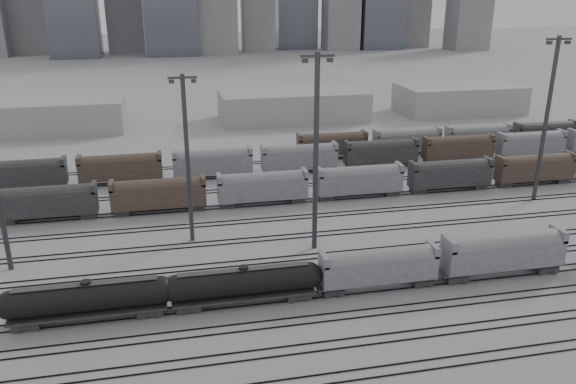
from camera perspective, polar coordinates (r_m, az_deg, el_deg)
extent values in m
plane|color=#ACACB1|center=(69.03, 9.45, -10.05)|extent=(900.00, 900.00, 0.00)
cube|color=black|center=(57.84, 14.86, -16.95)|extent=(220.00, 0.07, 0.16)
cube|color=black|center=(58.86, 14.23, -16.16)|extent=(220.00, 0.07, 0.16)
cube|color=black|center=(61.46, 12.77, -14.32)|extent=(220.00, 0.07, 0.16)
cube|color=black|center=(62.54, 12.22, -13.62)|extent=(220.00, 0.07, 0.16)
cube|color=black|center=(65.26, 10.95, -11.98)|extent=(220.00, 0.07, 0.16)
cube|color=black|center=(66.39, 10.47, -11.35)|extent=(220.00, 0.07, 0.16)
cube|color=black|center=(69.22, 9.37, -9.88)|extent=(220.00, 0.07, 0.16)
cube|color=black|center=(70.38, 8.95, -9.33)|extent=(220.00, 0.07, 0.16)
cube|color=black|center=(73.31, 7.97, -8.02)|extent=(220.00, 0.07, 0.16)
cube|color=black|center=(74.50, 7.60, -7.52)|extent=(220.00, 0.07, 0.16)
cube|color=black|center=(77.50, 6.74, -6.35)|extent=(220.00, 0.07, 0.16)
cube|color=black|center=(78.72, 6.41, -5.90)|extent=(220.00, 0.07, 0.16)
cube|color=black|center=(83.51, 5.23, -4.29)|extent=(220.00, 0.07, 0.16)
cube|color=black|center=(84.77, 4.95, -3.90)|extent=(220.00, 0.07, 0.16)
cube|color=black|center=(89.68, 3.94, -2.51)|extent=(220.00, 0.07, 0.16)
cube|color=black|center=(90.95, 3.69, -2.17)|extent=(220.00, 0.07, 0.16)
cube|color=black|center=(95.95, 2.81, -0.95)|extent=(220.00, 0.07, 0.16)
cube|color=black|center=(97.25, 2.60, -0.66)|extent=(220.00, 0.07, 0.16)
cube|color=black|center=(103.24, 1.70, 0.59)|extent=(220.00, 0.07, 0.16)
cube|color=black|center=(104.56, 1.52, 0.84)|extent=(220.00, 0.07, 0.16)
cube|color=black|center=(110.62, 0.73, 1.92)|extent=(220.00, 0.07, 0.16)
cube|color=black|center=(111.96, 0.57, 2.14)|extent=(220.00, 0.07, 0.16)
cube|color=black|center=(118.09, -0.12, 3.09)|extent=(220.00, 0.07, 0.16)
cube|color=black|center=(119.43, -0.26, 3.28)|extent=(220.00, 0.07, 0.16)
cube|color=#232325|center=(67.71, -24.98, -11.89)|extent=(2.79, 2.25, 0.75)
cube|color=#232325|center=(65.73, -13.82, -11.45)|extent=(2.79, 2.25, 0.75)
cube|color=#232325|center=(66.15, -19.54, -11.33)|extent=(16.62, 2.90, 0.27)
cylinder|color=black|center=(65.31, -19.71, -10.03)|extent=(15.55, 3.11, 3.11)
sphere|color=black|center=(66.97, -26.39, -10.25)|extent=(3.11, 3.11, 3.11)
sphere|color=black|center=(64.54, -12.78, -9.66)|extent=(3.11, 3.11, 3.11)
cylinder|color=black|center=(64.51, -19.88, -8.71)|extent=(1.07, 1.07, 0.54)
cube|color=#232325|center=(64.55, -19.87, -8.79)|extent=(15.01, 0.97, 0.06)
cube|color=#232325|center=(65.62, -10.06, -11.21)|extent=(2.75, 2.22, 0.74)
cube|color=#232325|center=(66.91, 1.03, -10.22)|extent=(2.75, 2.22, 0.74)
cube|color=#232325|center=(65.70, -4.47, -10.36)|extent=(16.40, 2.86, 0.26)
cylinder|color=black|center=(64.86, -4.51, -9.07)|extent=(15.34, 3.07, 3.07)
sphere|color=black|center=(64.52, -11.37, -9.60)|extent=(3.07, 3.07, 3.07)
sphere|color=black|center=(66.10, 2.17, -8.43)|extent=(3.07, 3.07, 3.07)
cylinder|color=black|center=(64.06, -4.55, -7.74)|extent=(1.06, 1.06, 0.53)
cube|color=#232325|center=(64.11, -4.54, -7.83)|extent=(14.81, 0.95, 0.06)
cube|color=#232325|center=(67.88, 4.52, -9.87)|extent=(2.46, 1.99, 0.66)
cube|color=#232325|center=(71.62, 13.39, -8.71)|extent=(2.46, 1.99, 0.66)
cube|color=gray|center=(68.50, 9.18, -7.67)|extent=(14.21, 2.84, 3.03)
cylinder|color=gray|center=(67.99, 9.23, -6.82)|extent=(12.88, 2.75, 2.75)
cube|color=gray|center=(65.66, 3.66, -6.86)|extent=(0.66, 2.84, 1.33)
cube|color=gray|center=(70.26, 14.50, -5.62)|extent=(0.66, 2.84, 1.33)
cone|color=#232325|center=(69.36, 9.10, -9.03)|extent=(2.27, 2.27, 0.85)
cube|color=#232325|center=(73.50, 16.59, -8.20)|extent=(2.71, 2.19, 0.73)
cube|color=#232325|center=(79.93, 24.59, -6.90)|extent=(2.71, 2.19, 0.73)
cube|color=gray|center=(75.49, 20.99, -5.88)|extent=(15.65, 3.13, 3.34)
cylinder|color=gray|center=(74.98, 21.11, -5.02)|extent=(14.19, 3.03, 3.03)
cube|color=gray|center=(70.98, 16.05, -5.09)|extent=(0.73, 3.13, 1.46)
cube|color=gray|center=(78.87, 25.80, -3.81)|extent=(0.73, 3.13, 1.46)
cone|color=#232325|center=(76.35, 20.80, -7.26)|extent=(2.50, 2.50, 0.94)
cylinder|color=#37373A|center=(78.46, -10.16, 3.09)|extent=(0.61, 0.61, 23.80)
cube|color=#37373A|center=(76.02, -10.69, 11.36)|extent=(3.81, 0.29, 0.29)
cube|color=#37373A|center=(76.07, -11.76, 10.93)|extent=(0.67, 0.48, 0.48)
cube|color=#37373A|center=(76.13, -9.57, 11.07)|extent=(0.67, 0.48, 0.48)
cylinder|color=#37373A|center=(74.48, 2.85, 3.72)|extent=(0.69, 0.69, 26.90)
cube|color=#37373A|center=(71.98, 3.03, 13.64)|extent=(4.30, 0.32, 0.32)
cube|color=#37373A|center=(71.64, 1.74, 13.20)|extent=(0.75, 0.54, 0.54)
cube|color=#37373A|center=(72.46, 4.29, 13.23)|extent=(0.75, 0.54, 0.54)
cylinder|color=#37373A|center=(102.40, 24.73, 6.54)|extent=(0.70, 0.70, 27.42)
cube|color=#37373A|center=(100.61, 25.83, 13.82)|extent=(4.39, 0.33, 0.33)
cube|color=#37373A|center=(99.68, 25.01, 13.58)|extent=(0.77, 0.55, 0.55)
cube|color=#37373A|center=(101.65, 26.54, 13.45)|extent=(0.77, 0.55, 0.55)
cube|color=#232325|center=(94.97, -23.27, -1.09)|extent=(15.00, 3.00, 5.60)
cube|color=brown|center=(92.90, -12.99, -0.38)|extent=(15.00, 3.00, 5.60)
cube|color=gray|center=(93.91, -2.59, 0.35)|extent=(15.00, 3.00, 5.60)
cube|color=gray|center=(97.91, 7.27, 1.03)|extent=(15.00, 3.00, 5.60)
cube|color=#232325|center=(104.56, 16.12, 1.62)|extent=(15.00, 3.00, 5.60)
cube|color=brown|center=(113.39, 23.76, 2.09)|extent=(15.00, 3.00, 5.60)
cube|color=#232325|center=(111.36, -25.35, 1.55)|extent=(15.00, 3.00, 5.60)
cube|color=brown|center=(108.51, -16.63, 2.22)|extent=(15.00, 3.00, 5.60)
cube|color=gray|center=(108.28, -7.65, 2.85)|extent=(15.00, 3.00, 5.60)
cube|color=gray|center=(110.70, 1.16, 3.41)|extent=(15.00, 3.00, 5.60)
cube|color=#232325|center=(115.60, 9.42, 3.85)|extent=(15.00, 3.00, 5.60)
cube|color=brown|center=(122.67, 16.87, 4.19)|extent=(15.00, 3.00, 5.60)
cube|color=gray|center=(131.57, 23.42, 4.42)|extent=(15.00, 3.00, 5.60)
cube|color=brown|center=(120.37, 4.49, 4.70)|extent=(15.00, 3.00, 5.60)
cube|color=gray|center=(126.10, 11.96, 5.03)|extent=(15.00, 3.00, 5.60)
cube|color=gray|center=(133.76, 18.68, 5.25)|extent=(15.00, 3.00, 5.60)
cube|color=#232325|center=(143.05, 24.61, 5.39)|extent=(15.00, 3.00, 5.60)
cube|color=#A6A6A8|center=(157.79, -25.38, 6.93)|extent=(50.00, 18.00, 8.00)
cube|color=#A6A6A8|center=(156.93, 0.50, 8.77)|extent=(40.00, 18.00, 8.00)
cube|color=#A6A6A8|center=(174.45, 16.97, 9.05)|extent=(35.00, 18.00, 8.00)
cube|color=gray|center=(343.30, -24.99, 15.89)|extent=(22.00, 17.60, 42.00)
cube|color=gray|center=(336.29, -16.39, 17.35)|extent=(20.00, 16.00, 48.00)
cube|color=gray|center=(339.93, -3.04, 17.25)|extent=(18.00, 14.40, 38.00)
cube|color=gray|center=(351.10, 5.45, 17.85)|extent=(20.00, 16.00, 45.00)
cube|color=gray|center=(368.97, 13.22, 17.14)|extent=(18.00, 14.40, 40.00)
cube|color=gray|center=(379.85, 16.90, 17.80)|extent=(22.00, 17.60, 52.00)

